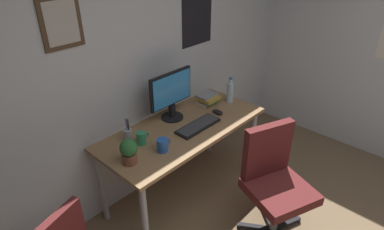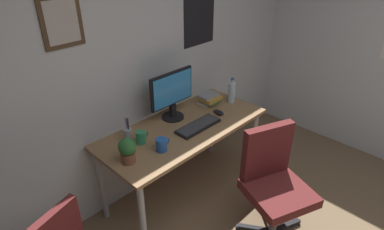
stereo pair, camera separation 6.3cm
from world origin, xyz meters
The scene contains 12 objects.
wall_back centered at (0.00, 2.15, 1.30)m, with size 4.40×0.10×2.60m.
desk centered at (0.19, 1.73, 0.67)m, with size 1.52×0.68×0.76m.
office_chair centered at (0.37, 0.92, 0.53)m, with size 0.60×0.60×0.95m.
monitor centered at (0.22, 1.91, 1.00)m, with size 0.46×0.20×0.43m.
keyboard centered at (0.26, 1.63, 0.77)m, with size 0.43×0.15×0.03m.
computer_mouse centered at (0.56, 1.66, 0.77)m, with size 0.06×0.11×0.04m.
water_bottle centered at (0.84, 1.73, 0.86)m, with size 0.07×0.07×0.25m.
coffee_mug_near centered at (-0.18, 1.60, 0.81)m, with size 0.13×0.09×0.10m.
coffee_mug_far centered at (-0.23, 1.79, 0.81)m, with size 0.11×0.08×0.10m.
potted_plant centered at (-0.44, 1.66, 0.86)m, with size 0.13×0.13×0.20m.
pen_cup centered at (-0.26, 1.91, 0.81)m, with size 0.07×0.07×0.20m.
book_stack_left centered at (0.66, 1.86, 0.81)m, with size 0.22×0.18×0.10m.
Camera 1 is at (-1.50, 0.06, 2.20)m, focal length 30.15 mm.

